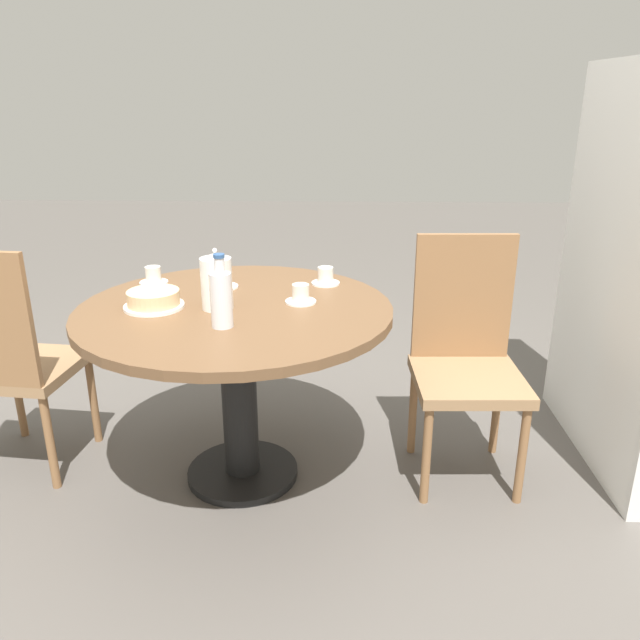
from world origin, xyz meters
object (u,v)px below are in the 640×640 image
(chair_b, at_px, (11,359))
(cup_c, at_px, (153,277))
(cup_a, at_px, (224,281))
(cup_b, at_px, (326,277))
(bookshelf, at_px, (635,275))
(cake_main, at_px, (154,300))
(cup_d, at_px, (301,295))
(coffee_pot, at_px, (216,281))
(water_bottle, at_px, (221,298))
(chair_a, at_px, (466,356))

(chair_b, height_order, cup_c, chair_b)
(cup_a, xyz_separation_m, cup_b, (-0.06, 0.42, 0.00))
(cup_b, bearing_deg, bookshelf, 87.09)
(bookshelf, xyz_separation_m, cup_b, (-0.06, -1.24, -0.04))
(bookshelf, distance_m, cake_main, 1.89)
(cake_main, bearing_deg, chair_b, -94.40)
(cup_b, xyz_separation_m, cup_d, (0.25, -0.09, 0.00))
(cake_main, distance_m, cup_a, 0.34)
(cup_d, bearing_deg, cup_b, 160.32)
(bookshelf, distance_m, cup_c, 1.96)
(bookshelf, height_order, coffee_pot, bookshelf)
(coffee_pot, distance_m, cake_main, 0.25)
(cup_b, bearing_deg, cup_c, -89.04)
(cake_main, xyz_separation_m, cup_a, (-0.26, 0.21, -0.00))
(coffee_pot, relative_size, cup_a, 1.94)
(coffee_pot, bearing_deg, bookshelf, 99.14)
(water_bottle, relative_size, cup_a, 2.16)
(chair_a, relative_size, chair_b, 1.00)
(chair_b, height_order, cup_d, chair_b)
(coffee_pot, height_order, cup_d, coffee_pot)
(chair_b, distance_m, cup_b, 1.29)
(water_bottle, relative_size, cup_b, 2.16)
(cup_d, bearing_deg, chair_a, 93.93)
(chair_b, relative_size, cup_a, 8.24)
(chair_b, xyz_separation_m, coffee_pot, (0.05, 0.84, 0.34))
(bookshelf, bearing_deg, cup_b, 87.09)
(chair_a, height_order, cup_d, chair_a)
(chair_a, relative_size, cup_b, 8.24)
(coffee_pot, xyz_separation_m, cup_a, (-0.26, -0.02, -0.07))
(cup_b, relative_size, cup_c, 1.00)
(cup_a, bearing_deg, chair_b, -75.14)
(chair_a, xyz_separation_m, coffee_pot, (0.12, -0.96, 0.34))
(coffee_pot, bearing_deg, cake_main, -89.92)
(bookshelf, relative_size, cup_a, 13.75)
(water_bottle, relative_size, cake_main, 1.14)
(chair_a, bearing_deg, cup_c, 169.75)
(chair_b, bearing_deg, cup_a, -159.22)
(chair_b, distance_m, coffee_pot, 0.91)
(cup_c, bearing_deg, chair_b, -62.58)
(water_bottle, height_order, cup_b, water_bottle)
(cup_c, xyz_separation_m, cup_d, (0.24, 0.63, 0.00))
(cake_main, relative_size, cup_a, 1.89)
(bookshelf, bearing_deg, chair_b, 94.99)
(coffee_pot, height_order, cake_main, coffee_pot)
(chair_b, relative_size, cup_d, 8.24)
(cup_a, bearing_deg, chair_a, 81.70)
(cup_c, bearing_deg, coffee_pot, 46.30)
(coffee_pot, bearing_deg, cup_d, 104.02)
(chair_b, xyz_separation_m, cake_main, (0.05, 0.60, 0.27))
(cake_main, relative_size, cup_d, 1.89)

